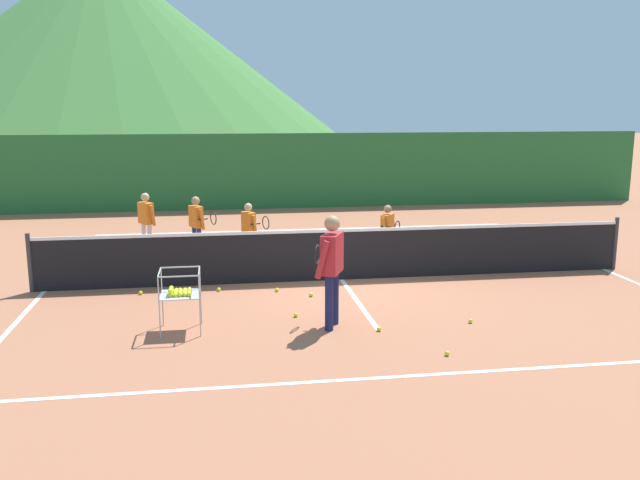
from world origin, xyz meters
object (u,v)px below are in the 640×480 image
(student_2, at_px, (249,226))
(tennis_ball_5, at_px, (141,293))
(tennis_ball_2, at_px, (219,289))
(student_0, at_px, (146,217))
(ball_cart, at_px, (179,292))
(student_3, at_px, (388,228))
(tennis_ball_3, at_px, (296,315))
(instructor, at_px, (332,261))
(tennis_ball_1, at_px, (277,290))
(student_1, at_px, (197,221))
(tennis_ball_7, at_px, (470,321))
(tennis_ball_0, at_px, (311,295))
(tennis_ball_6, at_px, (379,329))
(tennis_net, at_px, (342,254))
(tennis_ball_4, at_px, (447,353))

(student_2, height_order, tennis_ball_5, student_2)
(student_2, bearing_deg, tennis_ball_2, -105.64)
(student_0, xyz_separation_m, ball_cart, (0.98, -5.47, -0.22))
(student_0, height_order, student_3, student_0)
(tennis_ball_3, bearing_deg, student_3, 55.49)
(instructor, height_order, tennis_ball_1, instructor)
(student_1, relative_size, tennis_ball_7, 19.31)
(tennis_ball_0, bearing_deg, ball_cart, -145.15)
(tennis_ball_5, bearing_deg, tennis_ball_1, -4.12)
(tennis_ball_6, bearing_deg, student_2, 108.22)
(tennis_ball_0, xyz_separation_m, tennis_ball_3, (-0.39, -1.09, 0.00))
(tennis_ball_2, xyz_separation_m, tennis_ball_6, (2.30, -2.51, 0.00))
(student_2, distance_m, ball_cart, 4.64)
(student_1, distance_m, tennis_ball_3, 4.89)
(tennis_ball_6, bearing_deg, tennis_ball_5, 145.52)
(student_1, relative_size, tennis_ball_5, 19.31)
(tennis_net, height_order, tennis_ball_5, tennis_net)
(tennis_ball_4, bearing_deg, tennis_net, 99.12)
(tennis_ball_0, relative_size, tennis_ball_7, 1.00)
(tennis_ball_4, bearing_deg, tennis_ball_5, 140.09)
(instructor, relative_size, student_1, 1.28)
(student_1, height_order, tennis_ball_3, student_1)
(tennis_ball_2, relative_size, tennis_ball_6, 1.00)
(student_2, height_order, tennis_ball_0, student_2)
(student_1, bearing_deg, tennis_ball_5, -107.57)
(instructor, distance_m, tennis_ball_2, 2.92)
(tennis_ball_3, bearing_deg, ball_cart, -167.26)
(instructor, relative_size, student_0, 1.24)
(student_1, bearing_deg, student_2, -23.32)
(student_0, distance_m, student_2, 2.43)
(student_0, xyz_separation_m, tennis_ball_6, (3.84, -5.92, -0.77))
(tennis_ball_3, distance_m, tennis_ball_5, 3.01)
(tennis_ball_1, xyz_separation_m, tennis_ball_7, (2.74, -2.18, 0.00))
(tennis_ball_3, relative_size, tennis_ball_4, 1.00)
(ball_cart, height_order, tennis_ball_3, ball_cart)
(instructor, relative_size, ball_cart, 1.86)
(ball_cart, bearing_deg, student_1, 88.46)
(tennis_ball_0, xyz_separation_m, tennis_ball_4, (1.38, -3.02, 0.00))
(instructor, relative_size, tennis_ball_5, 24.65)
(instructor, bearing_deg, student_0, 119.53)
(student_2, bearing_deg, student_1, 156.68)
(tennis_ball_5, bearing_deg, tennis_net, 7.47)
(tennis_ball_1, height_order, tennis_ball_7, same)
(student_3, bearing_deg, tennis_ball_6, -105.88)
(tennis_ball_2, height_order, tennis_ball_7, same)
(student_1, height_order, tennis_ball_7, student_1)
(tennis_net, relative_size, tennis_ball_1, 164.51)
(tennis_net, bearing_deg, tennis_ball_5, -172.53)
(student_0, distance_m, student_1, 1.23)
(tennis_ball_7, bearing_deg, ball_cart, 176.02)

